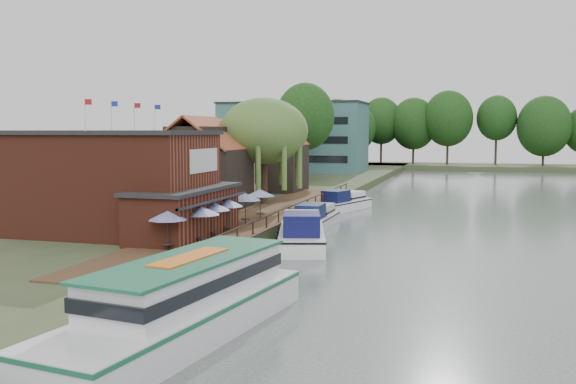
% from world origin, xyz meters
% --- Properties ---
extents(ground, '(260.00, 260.00, 0.00)m').
position_xyz_m(ground, '(0.00, 0.00, 0.00)').
color(ground, '#48534F').
rests_on(ground, ground).
extents(land_bank, '(50.00, 140.00, 1.00)m').
position_xyz_m(land_bank, '(-30.00, 35.00, 0.50)').
color(land_bank, '#384728').
rests_on(land_bank, ground).
extents(quay_deck, '(6.00, 50.00, 0.10)m').
position_xyz_m(quay_deck, '(-8.00, 10.00, 1.05)').
color(quay_deck, '#47301E').
rests_on(quay_deck, land_bank).
extents(quay_rail, '(0.20, 49.00, 1.00)m').
position_xyz_m(quay_rail, '(-5.30, 10.50, 1.50)').
color(quay_rail, black).
rests_on(quay_rail, land_bank).
extents(pub, '(20.00, 11.00, 7.30)m').
position_xyz_m(pub, '(-14.00, -1.00, 4.65)').
color(pub, maroon).
rests_on(pub, land_bank).
extents(hotel_block, '(25.40, 12.40, 12.30)m').
position_xyz_m(hotel_block, '(-22.00, 70.00, 7.15)').
color(hotel_block, '#38666B').
rests_on(hotel_block, land_bank).
extents(cottage_a, '(8.60, 7.60, 8.50)m').
position_xyz_m(cottage_a, '(-15.00, 14.00, 5.25)').
color(cottage_a, black).
rests_on(cottage_a, land_bank).
extents(cottage_b, '(9.60, 8.60, 8.50)m').
position_xyz_m(cottage_b, '(-18.00, 24.00, 5.25)').
color(cottage_b, beige).
rests_on(cottage_b, land_bank).
extents(cottage_c, '(7.60, 7.60, 8.50)m').
position_xyz_m(cottage_c, '(-14.00, 33.00, 5.25)').
color(cottage_c, black).
rests_on(cottage_c, land_bank).
extents(willow, '(8.60, 8.60, 10.43)m').
position_xyz_m(willow, '(-10.50, 19.00, 6.21)').
color(willow, '#476B2D').
rests_on(willow, land_bank).
extents(umbrella_0, '(2.38, 2.38, 2.38)m').
position_xyz_m(umbrella_0, '(-8.15, -6.09, 2.29)').
color(umbrella_0, navy).
rests_on(umbrella_0, quay_deck).
extents(umbrella_1, '(2.45, 2.45, 2.38)m').
position_xyz_m(umbrella_1, '(-7.23, -3.35, 2.29)').
color(umbrella_1, navy).
rests_on(umbrella_1, quay_deck).
extents(umbrella_2, '(2.23, 2.23, 2.38)m').
position_xyz_m(umbrella_2, '(-7.35, -0.99, 2.29)').
color(umbrella_2, navy).
rests_on(umbrella_2, quay_deck).
extents(umbrella_3, '(2.19, 2.19, 2.38)m').
position_xyz_m(umbrella_3, '(-7.25, 1.30, 2.29)').
color(umbrella_3, navy).
rests_on(umbrella_3, quay_deck).
extents(umbrella_4, '(2.45, 2.45, 2.38)m').
position_xyz_m(umbrella_4, '(-7.48, 5.47, 2.29)').
color(umbrella_4, navy).
rests_on(umbrella_4, quay_deck).
extents(umbrella_5, '(2.46, 2.46, 2.38)m').
position_xyz_m(umbrella_5, '(-7.41, 8.76, 2.29)').
color(umbrella_5, navy).
rests_on(umbrella_5, quay_deck).
extents(cruiser_0, '(6.22, 11.38, 2.67)m').
position_xyz_m(cruiser_0, '(-2.38, 3.12, 1.33)').
color(cruiser_0, white).
rests_on(cruiser_0, ground).
extents(cruiser_1, '(2.99, 9.14, 2.18)m').
position_xyz_m(cruiser_1, '(-3.64, 12.32, 1.09)').
color(cruiser_1, silver).
rests_on(cruiser_1, ground).
extents(cruiser_2, '(5.61, 9.54, 2.17)m').
position_xyz_m(cruiser_2, '(-3.75, 25.05, 1.08)').
color(cruiser_2, white).
rests_on(cruiser_2, ground).
extents(tour_boat, '(6.13, 15.13, 3.21)m').
position_xyz_m(tour_boat, '(-1.71, -17.78, 1.60)').
color(tour_boat, silver).
rests_on(tour_boat, ground).
extents(swan, '(0.44, 0.44, 0.44)m').
position_xyz_m(swan, '(-3.09, -11.58, 0.22)').
color(swan, white).
rests_on(swan, ground).
extents(bank_tree_0, '(7.86, 7.86, 13.66)m').
position_xyz_m(bank_tree_0, '(-12.83, 43.49, 7.83)').
color(bank_tree_0, '#143811').
rests_on(bank_tree_0, land_bank).
extents(bank_tree_1, '(8.46, 8.46, 11.87)m').
position_xyz_m(bank_tree_1, '(-18.22, 51.65, 6.93)').
color(bank_tree_1, '#143811').
rests_on(bank_tree_1, land_bank).
extents(bank_tree_2, '(6.17, 6.17, 12.47)m').
position_xyz_m(bank_tree_2, '(-17.81, 59.06, 7.23)').
color(bank_tree_2, '#143811').
rests_on(bank_tree_2, land_bank).
extents(bank_tree_3, '(6.41, 6.41, 12.47)m').
position_xyz_m(bank_tree_3, '(-16.05, 76.71, 7.24)').
color(bank_tree_3, '#143811').
rests_on(bank_tree_3, land_bank).
extents(bank_tree_4, '(6.09, 6.09, 11.81)m').
position_xyz_m(bank_tree_4, '(-15.05, 84.68, 6.91)').
color(bank_tree_4, '#143811').
rests_on(bank_tree_4, land_bank).
extents(bank_tree_5, '(8.70, 8.70, 12.76)m').
position_xyz_m(bank_tree_5, '(-15.10, 92.44, 7.38)').
color(bank_tree_5, '#143811').
rests_on(bank_tree_5, land_bank).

